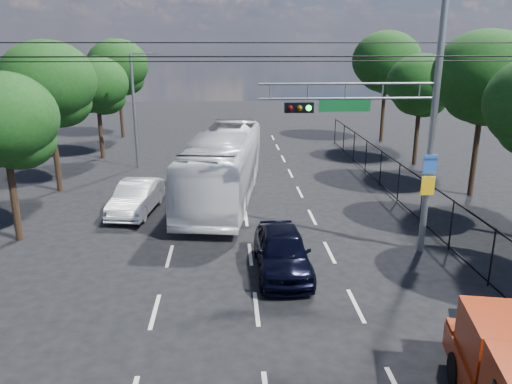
{
  "coord_description": "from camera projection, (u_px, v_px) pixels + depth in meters",
  "views": [
    {
      "loc": [
        -0.77,
        -9.21,
        7.56
      ],
      "look_at": [
        0.14,
        6.76,
        2.8
      ],
      "focal_mm": 35.0,
      "sensor_mm": 36.0,
      "label": 1
    }
  ],
  "objects": [
    {
      "name": "lane_markings",
      "position": [
        245.0,
        205.0,
        24.41
      ],
      "size": [
        6.12,
        38.0,
        0.01
      ],
      "color": "beige",
      "rests_on": "ground"
    },
    {
      "name": "fence_right",
      "position": [
        412.0,
        193.0,
        22.78
      ],
      "size": [
        0.06,
        34.03,
        2.0
      ],
      "color": "black",
      "rests_on": "ground"
    },
    {
      "name": "white_van",
      "position": [
        136.0,
        197.0,
        23.09
      ],
      "size": [
        2.13,
        4.63,
        1.47
      ],
      "primitive_type": "imported",
      "rotation": [
        0.0,
        0.0,
        -0.13
      ],
      "color": "white",
      "rests_on": "ground"
    },
    {
      "name": "white_bus",
      "position": [
        223.0,
        166.0,
        25.0
      ],
      "size": [
        4.44,
        12.36,
        3.37
      ],
      "primitive_type": "imported",
      "rotation": [
        0.0,
        0.0,
        -0.14
      ],
      "color": "silver",
      "rests_on": "ground"
    },
    {
      "name": "streetlight_left",
      "position": [
        137.0,
        105.0,
        30.59
      ],
      "size": [
        2.09,
        0.22,
        7.08
      ],
      "color": "slate",
      "rests_on": "ground"
    },
    {
      "name": "utility_wires",
      "position": [
        248.0,
        54.0,
        17.4
      ],
      "size": [
        22.0,
        5.04,
        0.74
      ],
      "color": "black",
      "rests_on": "ground"
    },
    {
      "name": "signal_mast",
      "position": [
        400.0,
        113.0,
        17.45
      ],
      "size": [
        6.43,
        0.39,
        9.5
      ],
      "color": "slate",
      "rests_on": "ground"
    },
    {
      "name": "navy_hatchback",
      "position": [
        282.0,
        251.0,
        17.04
      ],
      "size": [
        1.84,
        4.5,
        1.53
      ],
      "primitive_type": "imported",
      "rotation": [
        0.0,
        0.0,
        0.01
      ],
      "color": "black",
      "rests_on": "ground"
    },
    {
      "name": "tree_right_d",
      "position": [
        421.0,
        89.0,
        31.32
      ],
      "size": [
        4.32,
        4.32,
        7.02
      ],
      "color": "black",
      "rests_on": "ground"
    },
    {
      "name": "tree_left_c",
      "position": [
        49.0,
        88.0,
        25.23
      ],
      "size": [
        4.8,
        4.8,
        7.8
      ],
      "color": "black",
      "rests_on": "ground"
    },
    {
      "name": "tree_left_d",
      "position": [
        97.0,
        88.0,
        33.1
      ],
      "size": [
        4.2,
        4.2,
        6.83
      ],
      "color": "black",
      "rests_on": "ground"
    },
    {
      "name": "tree_right_c",
      "position": [
        484.0,
        83.0,
        24.4
      ],
      "size": [
        5.1,
        5.1,
        8.29
      ],
      "color": "black",
      "rests_on": "ground"
    },
    {
      "name": "tree_left_b",
      "position": [
        4.0,
        126.0,
        18.79
      ],
      "size": [
        4.08,
        4.08,
        6.63
      ],
      "color": "black",
      "rests_on": "ground"
    },
    {
      "name": "tree_right_e",
      "position": [
        386.0,
        66.0,
        38.68
      ],
      "size": [
        5.28,
        5.28,
        8.58
      ],
      "color": "black",
      "rests_on": "ground"
    },
    {
      "name": "tree_left_e",
      "position": [
        118.0,
        70.0,
        40.51
      ],
      "size": [
        4.92,
        4.92,
        7.99
      ],
      "color": "black",
      "rests_on": "ground"
    }
  ]
}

